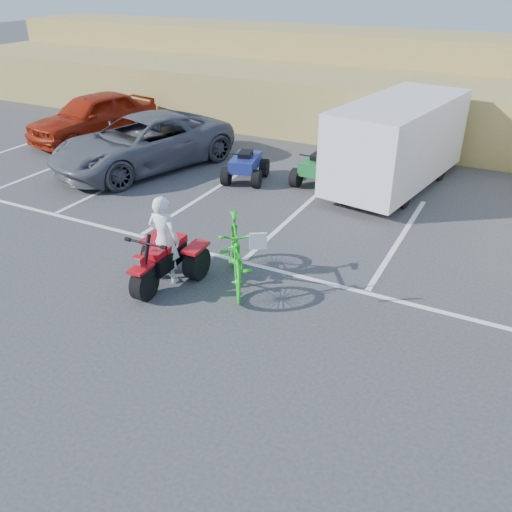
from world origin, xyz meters
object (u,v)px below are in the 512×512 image
at_px(rider, 164,240).
at_px(green_dirt_bike, 236,253).
at_px(cargo_trailer, 398,141).
at_px(quad_atv_green, 318,184).
at_px(red_car, 93,116).
at_px(red_trike_atv, 164,283).
at_px(grey_pickup, 142,143).
at_px(quad_atv_blue, 246,180).

bearing_deg(rider, green_dirt_bike, -160.91).
bearing_deg(cargo_trailer, quad_atv_green, -148.45).
relative_size(red_car, cargo_trailer, 0.89).
bearing_deg(red_trike_atv, quad_atv_green, 81.59).
relative_size(grey_pickup, cargo_trailer, 1.06).
bearing_deg(rider, quad_atv_blue, -79.81).
bearing_deg(green_dirt_bike, quad_atv_blue, 84.03).
xyz_separation_m(grey_pickup, cargo_trailer, (7.21, 1.94, 0.50)).
relative_size(red_trike_atv, quad_atv_blue, 1.17).
xyz_separation_m(grey_pickup, quad_atv_blue, (3.30, 0.45, -0.79)).
distance_m(red_trike_atv, quad_atv_green, 6.59).
height_order(grey_pickup, cargo_trailer, cargo_trailer).
height_order(green_dirt_bike, quad_atv_green, green_dirt_bike).
xyz_separation_m(red_trike_atv, cargo_trailer, (2.61, 7.35, 1.29)).
xyz_separation_m(cargo_trailer, quad_atv_blue, (-3.91, -1.49, -1.29)).
relative_size(green_dirt_bike, red_car, 0.47).
xyz_separation_m(quad_atv_blue, quad_atv_green, (1.97, 0.70, 0.00)).
bearing_deg(red_car, rider, -29.05).
relative_size(red_trike_atv, rider, 0.97).
distance_m(rider, green_dirt_bike, 1.39).
distance_m(red_trike_atv, green_dirt_bike, 1.58).
relative_size(red_trike_atv, quad_atv_green, 1.13).
bearing_deg(quad_atv_blue, green_dirt_bike, -77.43).
distance_m(cargo_trailer, quad_atv_blue, 4.38).
bearing_deg(green_dirt_bike, rider, 169.40).
bearing_deg(cargo_trailer, rider, -100.57).
height_order(rider, quad_atv_green, rider).
bearing_deg(green_dirt_bike, red_car, 113.00).
bearing_deg(green_dirt_bike, cargo_trailer, 46.37).
relative_size(red_car, quad_atv_green, 3.14).
height_order(rider, quad_atv_blue, rider).
xyz_separation_m(red_trike_atv, rider, (-0.01, 0.15, 0.89)).
distance_m(green_dirt_bike, cargo_trailer, 6.85).
xyz_separation_m(rider, quad_atv_blue, (-1.30, 5.71, -0.89)).
bearing_deg(quad_atv_green, cargo_trailer, 23.89).
xyz_separation_m(red_trike_atv, quad_atv_blue, (-1.31, 5.86, 0.00)).
relative_size(grey_pickup, quad_atv_blue, 3.84).
height_order(grey_pickup, quad_atv_blue, grey_pickup).
distance_m(red_car, quad_atv_green, 8.82).
distance_m(red_car, cargo_trailer, 10.72).
xyz_separation_m(rider, grey_pickup, (-4.60, 5.26, -0.10)).
distance_m(red_trike_atv, grey_pickup, 7.15).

